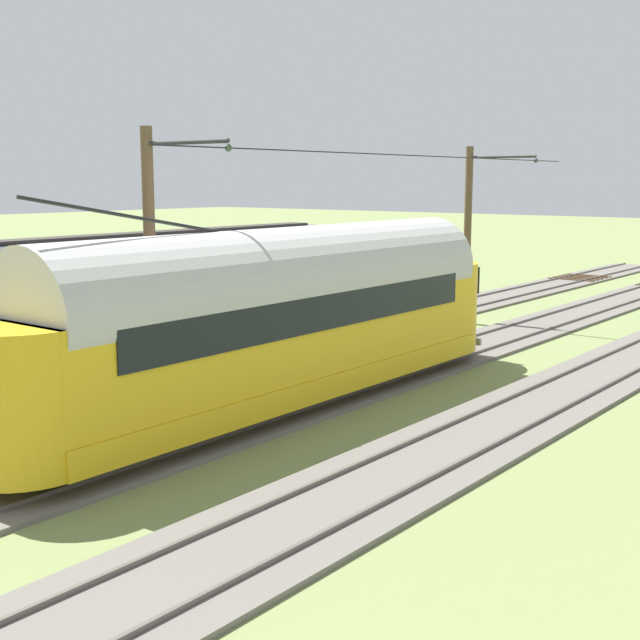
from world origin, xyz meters
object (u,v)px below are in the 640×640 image
Objects in this scene: vintage_streetcar at (282,316)px; catenary_pole_mid_near at (153,263)px; catenary_pole_foreground at (469,232)px; spare_tie_stack at (245,325)px; boxcar_adjacent at (142,303)px.

catenary_pole_mid_near is (2.52, 1.70, 1.20)m from vintage_streetcar.
catenary_pole_foreground is 9.02m from spare_tie_stack.
catenary_pole_mid_near is at bearing 33.94° from vintage_streetcar.
catenary_pole_foreground reaches higher than vintage_streetcar.
vintage_streetcar is 2.47× the size of catenary_pole_foreground.
boxcar_adjacent reaches higher than spare_tie_stack.
catenary_pole_mid_near reaches higher than vintage_streetcar.
vintage_streetcar is 13.93m from catenary_pole_foreground.
vintage_streetcar is at bearing -146.06° from catenary_pole_mid_near.
spare_tie_stack is at bearing 50.57° from catenary_pole_foreground.
boxcar_adjacent is at bearing 113.40° from spare_tie_stack.
catenary_pole_foreground is at bearing -90.00° from catenary_pole_mid_near.
catenary_pole_foreground is (-2.17, -13.89, 1.29)m from boxcar_adjacent.
vintage_streetcar is at bearing 100.46° from catenary_pole_foreground.
catenary_pole_mid_near is (0.00, 15.34, 0.00)m from catenary_pole_foreground.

